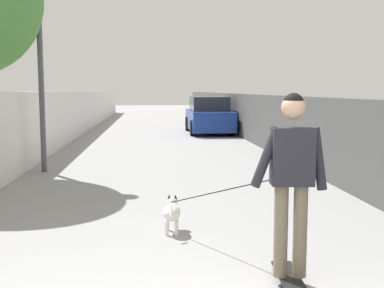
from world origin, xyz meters
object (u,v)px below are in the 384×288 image
Objects in this scene: lamp_post at (39,28)px; dog at (172,211)px; person_skateboarder at (292,170)px; car_near at (209,116)px; skateboard at (289,278)px.

dog is (-4.78, -2.65, -2.89)m from lamp_post.
dog is (1.75, 1.02, -0.82)m from person_skateboarder.
car_near is at bearing -4.37° from person_skateboarder.
person_skateboarder is at bearing -149.87° from dog.
dog is at bearing 30.13° from person_skateboarder.
person_skateboarder is at bearing 90.00° from skateboard.
skateboard is 0.21× the size of car_near.
lamp_post reaches higher than person_skateboarder.
lamp_post is 8.11m from skateboard.
lamp_post is 2.29× the size of dog.
dog is at bearing 170.97° from car_near.
lamp_post is at bearing 29.32° from skateboard.
lamp_post is 6.18m from dog.
lamp_post is 10.68m from car_near.
lamp_post is 5.75× the size of skateboard.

